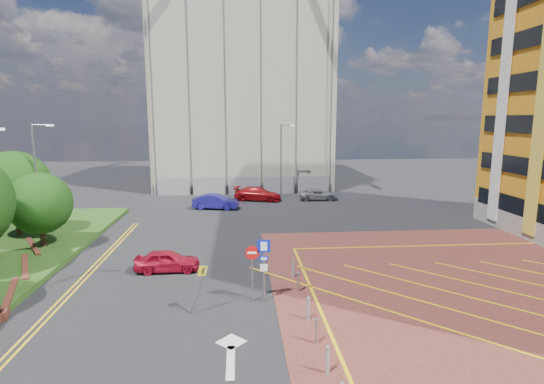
{
  "coord_description": "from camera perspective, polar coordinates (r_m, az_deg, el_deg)",
  "views": [
    {
      "loc": [
        -0.62,
        -18.0,
        8.63
      ],
      "look_at": [
        1.18,
        4.7,
        4.66
      ],
      "focal_mm": 28.0,
      "sensor_mm": 36.0,
      "label": 1
    }
  ],
  "objects": [
    {
      "name": "sign_cluster",
      "position": [
        20.14,
        -1.69,
        -9.46
      ],
      "size": [
        1.17,
        0.12,
        3.2
      ],
      "color": "#9EA0A8",
      "rests_on": "ground"
    },
    {
      "name": "warning_sign",
      "position": [
        19.45,
        -9.69,
        -11.99
      ],
      "size": [
        0.81,
        0.43,
        2.24
      ],
      "color": "#9EA0A8",
      "rests_on": "ground"
    },
    {
      "name": "ground",
      "position": [
        19.97,
        -2.4,
        -15.72
      ],
      "size": [
        140.0,
        140.0,
        0.0
      ],
      "primitive_type": "plane",
      "color": "black",
      "rests_on": "ground"
    },
    {
      "name": "construction_fence",
      "position": [
        48.63,
        -2.56,
        0.86
      ],
      "size": [
        21.6,
        0.06,
        2.0
      ],
      "primitive_type": "cube",
      "color": "gray",
      "rests_on": "ground"
    },
    {
      "name": "car_silver_back",
      "position": [
        45.58,
        6.25,
        -0.34
      ],
      "size": [
        4.16,
        2.01,
        1.14
      ],
      "primitive_type": "imported",
      "rotation": [
        0.0,
        0.0,
        1.54
      ],
      "color": "#98999F",
      "rests_on": "ground"
    },
    {
      "name": "car_blue_back",
      "position": [
        41.09,
        -7.59,
        -1.29
      ],
      "size": [
        4.54,
        2.21,
        1.43
      ],
      "primitive_type": "imported",
      "rotation": [
        0.0,
        0.0,
        1.41
      ],
      "color": "navy",
      "rests_on": "ground"
    },
    {
      "name": "construction_building",
      "position": [
        58.05,
        -4.0,
        12.22
      ],
      "size": [
        21.2,
        19.2,
        22.0
      ],
      "primitive_type": "cube",
      "color": "#AEA48E",
      "rests_on": "ground"
    },
    {
      "name": "bollard_row",
      "position": [
        18.49,
        5.24,
        -16.34
      ],
      "size": [
        0.14,
        11.14,
        0.9
      ],
      "color": "#9EA0A8",
      "rests_on": "forecourt"
    },
    {
      "name": "car_red_back",
      "position": [
        44.95,
        -1.91,
        -0.24
      ],
      "size": [
        5.33,
        3.35,
        1.44
      ],
      "primitive_type": "imported",
      "rotation": [
        0.0,
        0.0,
        1.28
      ],
      "color": "#9F0D12",
      "rests_on": "ground"
    },
    {
      "name": "car_red_left",
      "position": [
        25.18,
        -13.91,
        -8.96
      ],
      "size": [
        3.66,
        1.54,
        1.24
      ],
      "primitive_type": "imported",
      "rotation": [
        0.0,
        0.0,
        1.59
      ],
      "color": "#B20F29",
      "rests_on": "ground"
    },
    {
      "name": "retaining_wall",
      "position": [
        24.42,
        -32.18,
        -11.89
      ],
      "size": [
        6.06,
        20.33,
        0.4
      ],
      "color": "brown",
      "rests_on": "ground"
    },
    {
      "name": "lamp_back",
      "position": [
        46.43,
        1.31,
        4.62
      ],
      "size": [
        1.53,
        0.16,
        8.0
      ],
      "color": "#9EA0A8",
      "rests_on": "ground"
    },
    {
      "name": "tree_c",
      "position": [
        31.3,
        -28.75,
        -1.34
      ],
      "size": [
        4.0,
        4.0,
        4.9
      ],
      "color": "#3D2B1C",
      "rests_on": "grass_bed"
    },
    {
      "name": "lamp_left_far",
      "position": [
        33.26,
        -29.02,
        1.8
      ],
      "size": [
        1.53,
        0.16,
        8.0
      ],
      "color": "#9EA0A8",
      "rests_on": "grass_bed"
    },
    {
      "name": "tree_d",
      "position": [
        35.16,
        -31.33,
        0.66
      ],
      "size": [
        5.0,
        5.0,
        6.08
      ],
      "color": "#3D2B1C",
      "rests_on": "grass_bed"
    }
  ]
}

